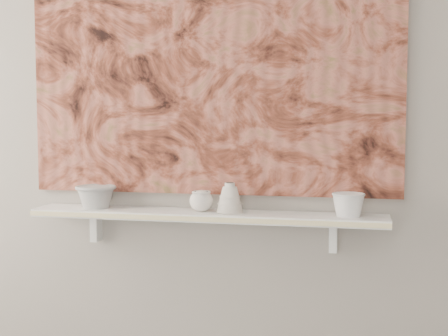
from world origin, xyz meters
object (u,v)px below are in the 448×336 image
(painting, at_px, (210,56))
(cup_cream, at_px, (201,201))
(bowl_white, at_px, (348,205))
(bell_vessel, at_px, (230,198))
(shelf, at_px, (206,215))
(bowl_grey, at_px, (96,196))

(painting, distance_m, cup_cream, 0.57)
(bowl_white, bearing_deg, bell_vessel, 180.00)
(painting, xyz_separation_m, bell_vessel, (0.10, -0.08, -0.55))
(shelf, relative_size, cup_cream, 15.19)
(shelf, xyz_separation_m, bowl_white, (0.55, 0.00, 0.06))
(cup_cream, relative_size, bell_vessel, 0.79)
(bowl_grey, bearing_deg, cup_cream, 0.00)
(shelf, height_order, painting, painting)
(painting, xyz_separation_m, bowl_grey, (-0.46, -0.08, -0.56))
(cup_cream, bearing_deg, bell_vessel, 0.00)
(shelf, relative_size, bowl_white, 11.45)
(bowl_grey, height_order, bowl_white, bowl_grey)
(bowl_grey, distance_m, bell_vessel, 0.56)
(shelf, bearing_deg, cup_cream, 180.00)
(bell_vessel, bearing_deg, shelf, 180.00)
(bowl_grey, bearing_deg, shelf, 0.00)
(shelf, distance_m, bell_vessel, 0.12)
(shelf, xyz_separation_m, painting, (0.00, 0.08, 0.62))
(cup_cream, bearing_deg, bowl_grey, 180.00)
(painting, relative_size, bowl_white, 12.27)
(shelf, height_order, cup_cream, cup_cream)
(shelf, height_order, bowl_white, bowl_white)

